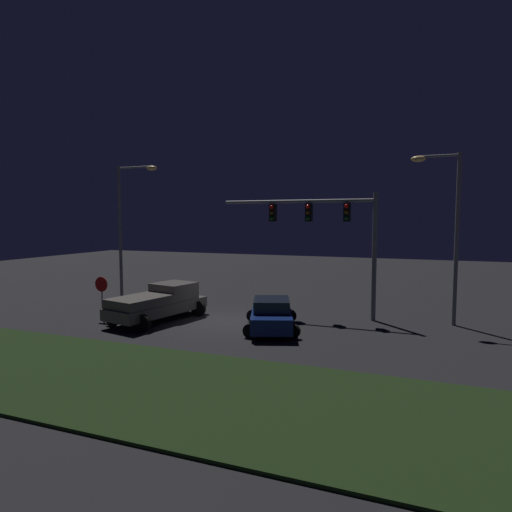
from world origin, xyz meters
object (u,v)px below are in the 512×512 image
object	(u,v)px
traffic_signal_gantry	(327,224)
street_lamp_left	(127,216)
street_lamp_right	(448,218)
car_sedan	(271,314)
pickup_truck	(160,301)
stop_sign	(102,290)

from	to	relation	value
traffic_signal_gantry	street_lamp_left	xyz separation A→B (m)	(-12.90, 0.44, 0.48)
street_lamp_right	street_lamp_left	bearing A→B (deg)	179.86
traffic_signal_gantry	street_lamp_left	bearing A→B (deg)	178.02
car_sedan	traffic_signal_gantry	size ratio (longest dim) A/B	0.57
pickup_truck	stop_sign	xyz separation A→B (m)	(-2.78, -1.05, 0.56)
street_lamp_left	pickup_truck	bearing A→B (deg)	-39.51
street_lamp_right	stop_sign	bearing A→B (deg)	-162.05
car_sedan	traffic_signal_gantry	xyz separation A→B (m)	(1.76, 3.67, 4.16)
pickup_truck	street_lamp_right	world-z (taller)	street_lamp_right
pickup_truck	traffic_signal_gantry	world-z (taller)	traffic_signal_gantry
street_lamp_left	street_lamp_right	bearing A→B (deg)	-0.14
pickup_truck	car_sedan	world-z (taller)	pickup_truck
car_sedan	street_lamp_right	size ratio (longest dim) A/B	0.57
pickup_truck	stop_sign	world-z (taller)	stop_sign
street_lamp_right	stop_sign	world-z (taller)	street_lamp_right
pickup_truck	street_lamp_left	distance (m)	8.01
pickup_truck	street_lamp_left	size ratio (longest dim) A/B	0.67
traffic_signal_gantry	street_lamp_right	xyz separation A→B (m)	(5.79, 0.40, 0.30)
pickup_truck	street_lamp_right	size ratio (longest dim) A/B	0.68
car_sedan	stop_sign	distance (m)	8.86
street_lamp_left	traffic_signal_gantry	bearing A→B (deg)	-1.98
car_sedan	street_lamp_right	world-z (taller)	street_lamp_right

